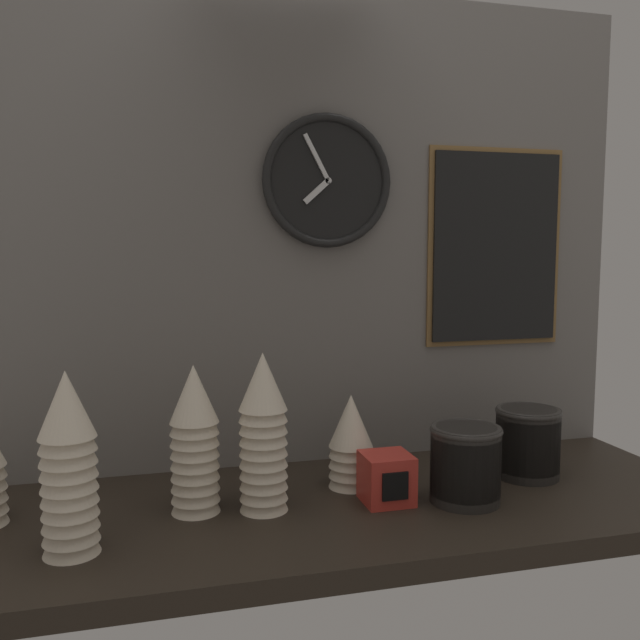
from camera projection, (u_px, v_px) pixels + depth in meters
name	position (u px, v px, depth m)	size (l,w,h in m)	color
ground_plane	(319.00, 511.00, 1.31)	(1.60, 0.56, 0.04)	black
wall_tiled_back	(289.00, 231.00, 1.51)	(1.60, 0.03, 1.05)	slate
cup_stack_left	(68.00, 463.00, 1.07)	(0.09, 0.09, 0.30)	beige
cup_stack_center_right	(351.00, 441.00, 1.38)	(0.09, 0.09, 0.19)	beige
cup_stack_center_left	(195.00, 439.00, 1.24)	(0.09, 0.09, 0.28)	beige
cup_stack_center	(263.00, 432.00, 1.25)	(0.09, 0.09, 0.30)	beige
bowl_stack_far_right	(528.00, 441.00, 1.44)	(0.14, 0.14, 0.15)	black
bowl_stack_right	(465.00, 463.00, 1.30)	(0.14, 0.14, 0.15)	black
wall_clock	(327.00, 181.00, 1.49)	(0.29, 0.03, 0.29)	black
menu_board	(495.00, 247.00, 1.62)	(0.35, 0.01, 0.47)	olive
napkin_dispenser	(387.00, 478.00, 1.30)	(0.09, 0.09, 0.09)	red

